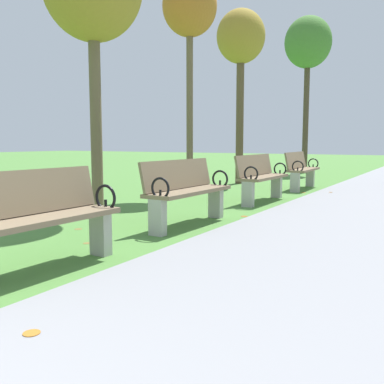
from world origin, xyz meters
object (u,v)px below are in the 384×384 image
at_px(park_bench_3, 186,190).
at_px(tree_5, 308,45).
at_px(park_bench_4, 261,177).
at_px(park_bench_2, 35,218).
at_px(tree_3, 190,11).
at_px(park_bench_5, 301,169).
at_px(tree_4, 241,41).

distance_m(park_bench_3, tree_5, 11.63).
bearing_deg(tree_5, park_bench_4, -79.41).
bearing_deg(park_bench_3, park_bench_4, 90.00).
relative_size(park_bench_2, tree_3, 0.36).
bearing_deg(park_bench_5, park_bench_4, -90.00).
xyz_separation_m(park_bench_3, park_bench_5, (0.00, 5.32, 0.00)).
distance_m(park_bench_2, tree_4, 9.22).
bearing_deg(tree_3, park_bench_2, -73.08).
height_order(park_bench_3, tree_5, tree_5).
height_order(park_bench_2, park_bench_4, same).
distance_m(tree_3, tree_4, 3.13).
xyz_separation_m(tree_4, tree_5, (0.39, 4.90, 0.78)).
relative_size(park_bench_3, tree_3, 0.36).
bearing_deg(park_bench_2, park_bench_4, 90.00).
bearing_deg(tree_4, park_bench_2, -77.31).
bearing_deg(park_bench_3, park_bench_5, 90.00).
bearing_deg(tree_5, park_bench_5, -74.57).
distance_m(park_bench_3, tree_3, 4.58).
bearing_deg(park_bench_3, tree_4, 107.86).
relative_size(park_bench_3, tree_4, 0.35).
distance_m(park_bench_2, park_bench_3, 2.53).
relative_size(park_bench_2, park_bench_5, 1.00).
relative_size(park_bench_3, tree_5, 0.29).
bearing_deg(park_bench_2, tree_3, 106.92).
bearing_deg(tree_4, tree_3, -84.78).
xyz_separation_m(park_bench_2, tree_3, (-1.61, 5.28, 3.29)).
relative_size(park_bench_2, park_bench_3, 1.00).
bearing_deg(park_bench_2, park_bench_3, 90.00).
bearing_deg(tree_5, park_bench_3, -82.05).
relative_size(tree_4, tree_5, 0.83).
relative_size(tree_3, tree_5, 0.80).
xyz_separation_m(park_bench_3, tree_4, (-1.89, 5.87, 3.32)).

